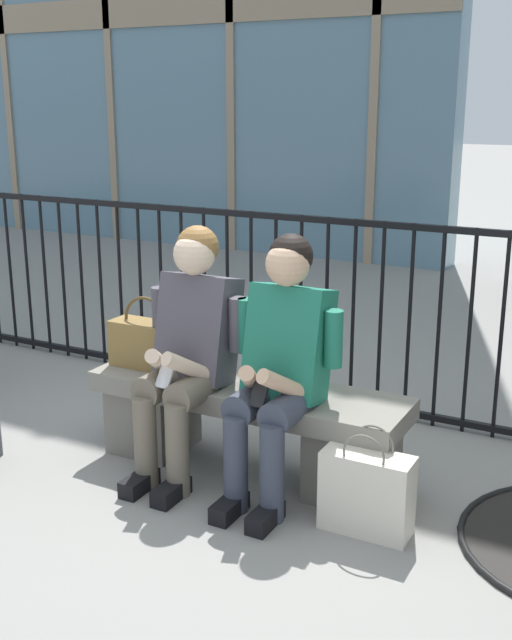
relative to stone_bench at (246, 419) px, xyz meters
The scene contains 7 objects.
ground_plane 0.27m from the stone_bench, ahead, with size 60.00×60.00×0.00m, color gray.
stone_bench is the anchor object (origin of this frame).
seated_person_with_phone 0.47m from the stone_bench, 152.26° to the right, with size 0.52×0.66×1.21m.
seated_person_companion 0.47m from the stone_bench, 27.74° to the right, with size 0.52×0.66×1.21m.
handbag_on_bench 0.66m from the stone_bench, behind, with size 0.38×0.16×0.37m.
shopping_bag 0.78m from the stone_bench, 20.35° to the right, with size 0.39×0.16×0.47m.
plaza_railing 1.02m from the stone_bench, 90.00° to the left, with size 8.04×0.04×1.14m.
Camera 1 is at (1.73, -3.13, 1.78)m, focal length 44.07 mm.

